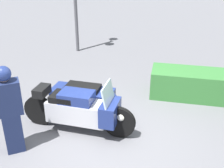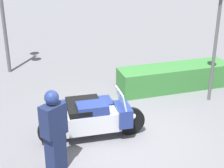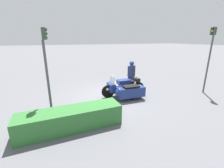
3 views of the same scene
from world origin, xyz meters
name	(u,v)px [view 1 (image 1 of 3)]	position (x,y,z in m)	size (l,w,h in m)	color
ground_plane	(106,140)	(0.00, 0.00, 0.00)	(160.00, 160.00, 0.00)	slate
police_motorcycle	(84,104)	(-0.62, 0.55, 0.48)	(2.49, 1.31, 1.17)	black
officer_rider	(9,108)	(-1.66, -0.64, 0.92)	(0.56, 0.51, 1.75)	#192347
hedge_bush_curbside	(219,86)	(2.44, 2.35, 0.36)	(3.49, 0.87, 0.72)	#337033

